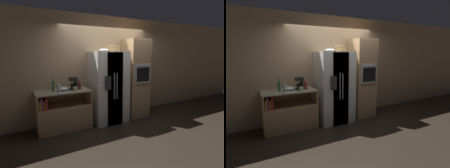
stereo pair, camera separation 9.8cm
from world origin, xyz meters
TOP-DOWN VIEW (x-y plane):
  - ground_plane at (0.00, 0.00)m, footprint 20.00×20.00m
  - wall_back at (0.00, 0.42)m, footprint 12.00×0.06m
  - counter_left at (-1.30, 0.08)m, footprint 1.24×0.62m
  - refrigerator at (-0.13, 0.01)m, footprint 0.90×0.78m
  - wall_oven at (0.76, 0.06)m, footprint 0.62×0.73m
  - wicker_basket at (0.02, -0.04)m, footprint 0.31×0.31m
  - fruit_bowl at (-0.27, -0.04)m, footprint 0.26×0.26m
  - bottle_tall at (-1.41, -0.04)m, footprint 0.07×0.07m
  - bottle_short at (-1.50, 0.13)m, footprint 0.06×0.06m
  - bottle_wide at (-0.90, 0.02)m, footprint 0.07×0.07m
  - mug at (-1.04, -0.05)m, footprint 0.12×0.09m
  - mixing_bowl at (-1.27, 0.12)m, footprint 0.27×0.27m
  - coffee_maker at (-1.01, 0.12)m, footprint 0.18×0.17m

SIDE VIEW (x-z plane):
  - ground_plane at x=0.00m, z-range 0.00..0.00m
  - counter_left at x=-1.30m, z-range -0.12..0.82m
  - refrigerator at x=-0.13m, z-range 0.00..1.85m
  - mixing_bowl at x=-1.27m, z-range 0.94..1.02m
  - mug at x=-1.04m, z-range 0.94..1.03m
  - bottle_tall at x=-1.41m, z-range 0.93..1.15m
  - bottle_wide at x=-0.90m, z-range 0.92..1.17m
  - bottle_short at x=-1.50m, z-range 0.92..1.23m
  - wall_oven at x=0.76m, z-range 0.00..2.19m
  - coffee_maker at x=-1.01m, z-range 0.95..1.25m
  - wall_back at x=0.00m, z-range 0.00..2.80m
  - fruit_bowl at x=-0.27m, z-range 1.85..1.92m
  - wicker_basket at x=0.02m, z-range 1.86..2.00m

